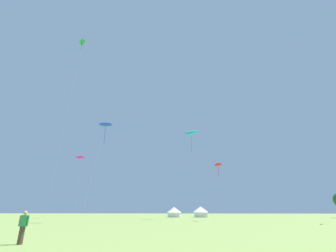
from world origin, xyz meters
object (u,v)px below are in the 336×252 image
at_px(person_spectator, 23,228).
at_px(festival_tent_right, 174,212).
at_px(kite_cyan_parafoil, 191,133).
at_px(festival_tent_center, 201,211).
at_px(kite_blue_parafoil, 106,125).
at_px(kite_magenta_parafoil, 80,157).
at_px(kite_green_diamond, 81,49).
at_px(kite_red_parafoil, 218,165).

distance_m(person_spectator, festival_tent_right, 62.66).
xyz_separation_m(kite_cyan_parafoil, festival_tent_center, (2.02, 15.07, -19.92)).
bearing_deg(kite_blue_parafoil, kite_magenta_parafoil, 124.67).
bearing_deg(festival_tent_right, kite_blue_parafoil, -105.88).
bearing_deg(kite_blue_parafoil, person_spectator, -76.37).
xyz_separation_m(person_spectator, festival_tent_center, (11.45, 62.56, 0.85)).
distance_m(kite_blue_parafoil, festival_tent_center, 42.62).
bearing_deg(kite_magenta_parafoil, kite_cyan_parafoil, -3.04).
bearing_deg(festival_tent_right, kite_cyan_parafoil, -68.47).
xyz_separation_m(kite_green_diamond, person_spectator, (14.31, -27.94, -34.85)).
distance_m(festival_tent_right, festival_tent_center, 7.97).
height_order(kite_blue_parafoil, festival_tent_right, kite_blue_parafoil).
xyz_separation_m(kite_magenta_parafoil, festival_tent_center, (33.24, 13.41, -14.27)).
bearing_deg(festival_tent_right, kite_magenta_parafoil, -152.03).
height_order(kite_red_parafoil, person_spectator, kite_red_parafoil).
bearing_deg(festival_tent_right, festival_tent_center, 0.00).
bearing_deg(kite_blue_parafoil, kite_red_parafoil, 21.82).
relative_size(kite_magenta_parafoil, person_spectator, 9.53).
height_order(kite_green_diamond, person_spectator, kite_green_diamond).
bearing_deg(person_spectator, kite_magenta_parafoil, 113.91).
bearing_deg(person_spectator, kite_green_diamond, 117.13).
bearing_deg(festival_tent_center, kite_magenta_parafoil, -158.02).
xyz_separation_m(kite_cyan_parafoil, person_spectator, (-9.42, -47.49, -20.77)).
bearing_deg(kite_blue_parafoil, kite_cyan_parafoil, 51.74).
relative_size(festival_tent_right, festival_tent_center, 0.94).
bearing_deg(kite_blue_parafoil, festival_tent_center, 62.99).
height_order(kite_blue_parafoil, festival_tent_center, kite_blue_parafoil).
bearing_deg(kite_magenta_parafoil, festival_tent_right, 27.97).
bearing_deg(kite_magenta_parafoil, kite_green_diamond, -70.59).
height_order(kite_magenta_parafoil, kite_blue_parafoil, kite_blue_parafoil).
bearing_deg(festival_tent_right, kite_green_diamond, -117.19).
bearing_deg(kite_cyan_parafoil, person_spectator, -101.22).
distance_m(kite_magenta_parafoil, kite_cyan_parafoil, 31.76).
distance_m(kite_red_parafoil, kite_blue_parafoil, 23.89).
relative_size(kite_blue_parafoil, kite_cyan_parafoil, 0.79).
bearing_deg(kite_red_parafoil, festival_tent_right, 112.81).
bearing_deg(festival_tent_right, person_spectator, -93.18).
height_order(kite_red_parafoil, kite_green_diamond, kite_green_diamond).
bearing_deg(festival_tent_center, kite_red_parafoil, -82.96).
distance_m(kite_blue_parafoil, kite_cyan_parafoil, 26.24).
relative_size(kite_red_parafoil, kite_magenta_parafoil, 0.67).
height_order(kite_red_parafoil, festival_tent_right, kite_red_parafoil).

